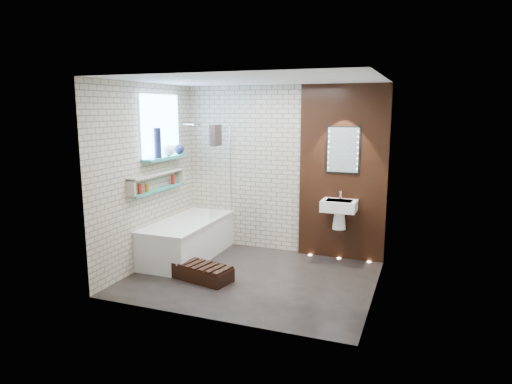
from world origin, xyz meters
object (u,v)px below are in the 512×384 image
at_px(bathtub, 188,239).
at_px(washbasin, 339,210).
at_px(bath_screen, 221,172).
at_px(walnut_step, 202,273).
at_px(led_mirror, 343,150).

height_order(bathtub, washbasin, washbasin).
height_order(bath_screen, walnut_step, bath_screen).
bearing_deg(walnut_step, washbasin, 41.56).
xyz_separation_m(bathtub, walnut_step, (0.62, -0.75, -0.20)).
xyz_separation_m(washbasin, walnut_step, (-1.55, -1.37, -0.70)).
bearing_deg(walnut_step, led_mirror, 44.67).
xyz_separation_m(bath_screen, washbasin, (1.82, 0.18, -0.49)).
bearing_deg(bathtub, washbasin, 16.01).
distance_m(bathtub, bath_screen, 1.14).
bearing_deg(bath_screen, washbasin, 5.78).
distance_m(bathtub, led_mirror, 2.68).
bearing_deg(bath_screen, bathtub, -128.90).
bearing_deg(led_mirror, washbasin, -90.00).
xyz_separation_m(bathtub, bath_screen, (0.35, 0.44, 0.99)).
height_order(bathtub, bath_screen, bath_screen).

